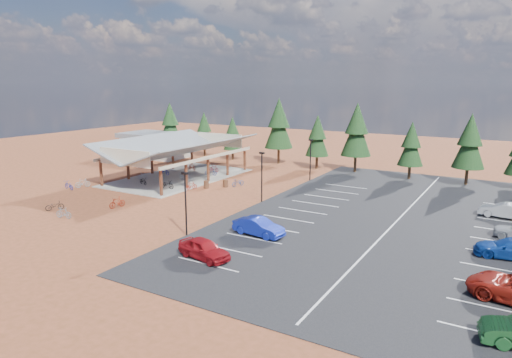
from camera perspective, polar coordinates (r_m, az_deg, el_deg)
name	(u,v)px	position (r m, az deg, el deg)	size (l,w,h in m)	color
ground	(210,200)	(47.49, -5.73, -2.62)	(140.00, 140.00, 0.00)	brown
asphalt_lot	(399,219)	(42.62, 17.42, -4.81)	(27.00, 44.00, 0.04)	black
concrete_pad	(179,177)	(58.88, -9.57, 0.19)	(10.60, 18.60, 0.10)	gray
bike_pavilion	(178,148)	(58.24, -9.70, 3.83)	(11.65, 19.40, 4.97)	#4F2816
outbuilding	(156,145)	(75.85, -12.40, 4.23)	(11.00, 7.00, 3.90)	#ADA593
lamp_post_0	(186,199)	(36.14, -8.80, -2.52)	(0.50, 0.25, 5.14)	black
lamp_post_1	(262,173)	(45.79, 0.73, 0.71)	(0.50, 0.25, 5.14)	black
lamp_post_2	(310,157)	(56.35, 6.82, 2.77)	(0.50, 0.25, 5.14)	black
trash_bin_0	(206,184)	(52.60, -6.23, -0.68)	(0.60, 0.60, 0.90)	#4E2E1C
trash_bin_1	(225,183)	(53.02, -3.84, -0.53)	(0.60, 0.60, 0.90)	#4E2E1C
pine_0	(170,122)	(78.96, -10.68, 6.96)	(3.70, 3.70, 8.61)	#382314
pine_1	(204,129)	(75.45, -6.49, 6.19)	(3.08, 3.08, 7.17)	#382314
pine_2	(233,134)	(71.34, -2.95, 5.68)	(2.87, 2.87, 6.70)	#382314
pine_3	(279,124)	(67.74, 2.88, 6.92)	(4.17, 4.17, 9.71)	#382314
pine_4	(317,136)	(64.29, 7.69, 5.35)	(3.23, 3.23, 7.53)	#382314
pine_5	(357,130)	(62.48, 12.48, 6.01)	(4.01, 4.01, 9.34)	#382314
pine_6	(411,144)	(59.83, 18.83, 4.14)	(3.10, 3.10, 7.23)	#382314
pine_7	(470,142)	(58.79, 25.17, 4.26)	(3.63, 3.63, 8.46)	#382314
bike_0	(143,181)	(55.38, -13.93, -0.24)	(0.56, 1.62, 0.85)	black
bike_1	(143,176)	(58.23, -13.96, 0.37)	(0.42, 1.48, 0.89)	gray
bike_2	(164,171)	(60.67, -11.39, 1.00)	(0.67, 1.91, 1.00)	navy
bike_3	(192,167)	(63.15, -8.01, 1.52)	(0.44, 1.55, 0.93)	#963620
bike_4	(167,184)	(52.68, -11.11, -0.66)	(0.65, 1.87, 0.98)	black
bike_5	(185,176)	(56.85, -8.83, 0.35)	(0.46, 1.63, 0.98)	#919699
bike_6	(211,172)	(59.35, -5.68, 0.86)	(0.56, 1.60, 0.84)	navy
bike_7	(214,168)	(61.57, -5.30, 1.32)	(0.44, 1.55, 0.93)	maroon
bike_9	(83,183)	(56.40, -20.85, -0.47)	(0.49, 1.73, 1.04)	gray
bike_10	(69,185)	(55.87, -22.36, -0.74)	(0.65, 1.86, 0.98)	#262E98
bike_11	(117,202)	(46.26, -16.97, -2.81)	(0.50, 1.76, 1.06)	maroon
bike_12	(55,206)	(47.48, -23.87, -3.07)	(0.58, 1.67, 0.88)	black
bike_13	(64,213)	(44.35, -22.91, -3.92)	(0.47, 1.67, 1.01)	gray
bike_14	(238,182)	(53.35, -2.26, -0.42)	(0.61, 1.75, 0.92)	navy
bike_15	(191,186)	(52.01, -8.12, -0.87)	(0.43, 1.53, 0.92)	maroon
car_0	(204,249)	(31.91, -6.51, -8.66)	(1.65, 4.09, 1.39)	maroon
car_1	(259,227)	(36.27, 0.33, -5.98)	(1.50, 4.30, 1.42)	#112298
car_7	(512,248)	(36.34, 29.39, -7.56)	(1.98, 4.86, 1.41)	#103994
car_9	(504,210)	(46.51, 28.55, -3.47)	(1.43, 4.09, 1.35)	#B5B5B5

